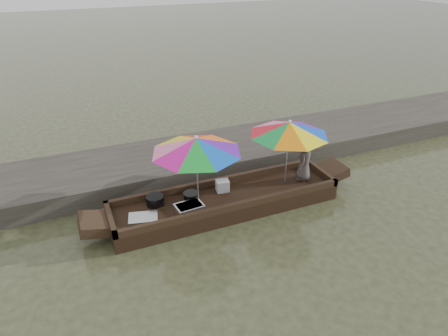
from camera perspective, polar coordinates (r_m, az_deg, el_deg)
name	(u,v)px	position (r m, az deg, el deg)	size (l,w,h in m)	color
water	(226,209)	(8.95, 0.25, -5.93)	(80.00, 80.00, 0.00)	#323621
dock	(193,158)	(10.60, -4.43, 1.37)	(22.00, 2.20, 0.50)	#2D2B26
boat_hull	(226,203)	(8.85, 0.25, -4.99)	(5.05, 1.20, 0.35)	black
cooking_pot	(155,200)	(8.56, -9.82, -4.56)	(0.38, 0.38, 0.20)	black
tray_crayfish	(189,207)	(8.36, -5.00, -5.53)	(0.57, 0.39, 0.09)	silver
tray_scallop	(143,218)	(8.19, -11.48, -7.01)	(0.57, 0.39, 0.06)	silver
charcoal_grill	(191,196)	(8.64, -4.72, -4.06)	(0.32, 0.32, 0.15)	black
supply_bag	(223,186)	(8.88, -0.21, -2.55)	(0.28, 0.22, 0.26)	silver
vendor	(305,160)	(9.35, 11.47, 1.17)	(0.50, 0.33, 1.02)	#453F3C
umbrella_bow	(197,171)	(8.17, -3.85, -0.36)	(1.85, 1.85, 1.55)	#FF650C
umbrella_stern	(287,153)	(9.00, 9.02, 2.17)	(1.75, 1.75, 1.55)	#4E14A5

